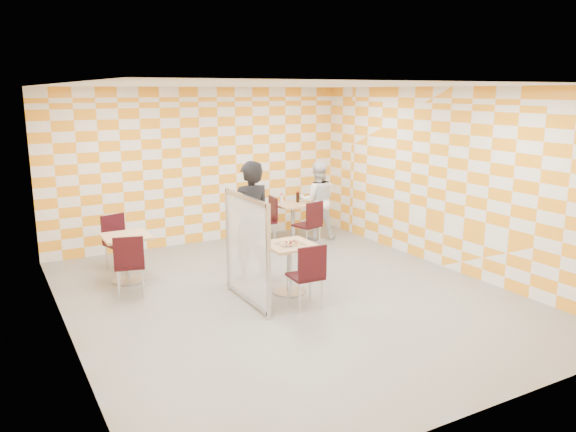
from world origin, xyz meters
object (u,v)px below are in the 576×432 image
object	(u,v)px
main_table	(289,260)
empty_table	(127,250)
soda_bottle	(298,197)
second_table	(293,215)
chair_second_side	(268,216)
sport_bottle	(281,199)
partition	(247,249)
chair_empty_near	(129,261)
man_dark	(251,221)
chair_main_front	(308,272)
man_white	(317,200)
chair_second_front	(311,221)
chair_empty_far	(117,238)

from	to	relation	value
main_table	empty_table	world-z (taller)	same
empty_table	soda_bottle	bearing A→B (deg)	15.18
second_table	chair_second_side	bearing A→B (deg)	178.59
empty_table	sport_bottle	bearing A→B (deg)	17.83
partition	empty_table	bearing A→B (deg)	125.02
second_table	partition	bearing A→B (deg)	-130.06
chair_empty_near	empty_table	bearing A→B (deg)	79.32
empty_table	sport_bottle	size ratio (longest dim) A/B	3.75
man_dark	chair_main_front	bearing A→B (deg)	92.90
main_table	chair_second_side	xyz separation A→B (m)	(0.98, 2.60, 0.04)
main_table	partition	distance (m)	0.79
second_table	chair_empty_near	size ratio (longest dim) A/B	0.81
chair_main_front	chair_empty_near	bearing A→B (deg)	139.95
man_white	chair_empty_near	bearing A→B (deg)	43.92
chair_second_front	sport_bottle	bearing A→B (deg)	98.68
main_table	chair_second_front	distance (m)	2.36
second_table	sport_bottle	world-z (taller)	sport_bottle
main_table	soda_bottle	bearing A→B (deg)	57.72
chair_empty_near	chair_empty_far	size ratio (longest dim) A/B	1.00
second_table	empty_table	size ratio (longest dim) A/B	1.00
partition	main_table	bearing A→B (deg)	7.39
chair_second_front	man_dark	xyz separation A→B (m)	(-1.71, -1.01, 0.40)
chair_main_front	soda_bottle	distance (m)	3.81
chair_second_side	chair_second_front	bearing A→B (deg)	-56.14
chair_empty_far	sport_bottle	size ratio (longest dim) A/B	4.62
main_table	empty_table	xyz separation A→B (m)	(-1.96, 1.66, 0.00)
chair_empty_near	partition	bearing A→B (deg)	-38.01
chair_main_front	chair_second_front	world-z (taller)	same
chair_empty_far	partition	distance (m)	2.77
man_white	chair_main_front	bearing A→B (deg)	80.05
main_table	second_table	xyz separation A→B (m)	(1.52, 2.58, 0.00)
empty_table	man_white	world-z (taller)	man_white
man_white	soda_bottle	xyz separation A→B (m)	(-0.36, 0.17, 0.07)
chair_second_front	sport_bottle	xyz separation A→B (m)	(-0.14, 0.89, 0.29)
second_table	partition	xyz separation A→B (m)	(-2.25, -2.68, 0.28)
chair_second_front	soda_bottle	bearing A→B (deg)	76.66
chair_second_front	soda_bottle	distance (m)	0.89
main_table	man_dark	distance (m)	0.97
main_table	man_dark	xyz separation A→B (m)	(-0.23, 0.83, 0.44)
chair_second_front	chair_empty_near	distance (m)	3.68
chair_second_side	man_dark	xyz separation A→B (m)	(-1.21, -1.76, 0.40)
second_table	chair_main_front	distance (m)	3.66
chair_second_front	chair_second_side	world-z (taller)	same
chair_empty_far	man_white	distance (m)	3.99
chair_second_front	chair_empty_far	bearing A→B (deg)	171.11
chair_empty_near	main_table	bearing A→B (deg)	-24.91
chair_second_side	chair_empty_near	size ratio (longest dim) A/B	1.00
man_dark	main_table	bearing A→B (deg)	103.51
chair_empty_far	man_dark	world-z (taller)	man_dark
chair_main_front	chair_empty_far	world-z (taller)	same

